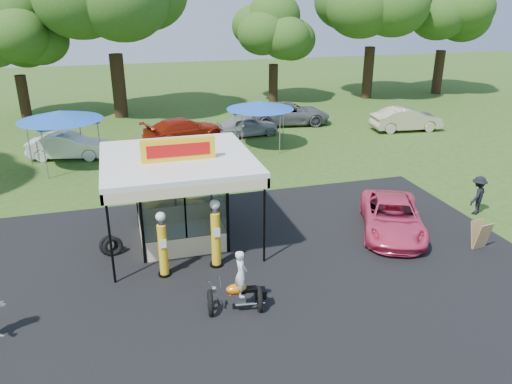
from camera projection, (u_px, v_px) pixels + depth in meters
ground at (270, 303)px, 15.34m from camera, size 120.00×120.00×0.00m
asphalt_apron at (252, 270)px, 17.12m from camera, size 20.00×14.00×0.04m
gas_station_kiosk at (179, 197)px, 18.64m from camera, size 5.40×5.40×4.18m
gas_pump_left at (163, 246)px, 16.39m from camera, size 0.44×0.44×2.35m
gas_pump_right at (216, 235)px, 16.96m from camera, size 0.47×0.47×2.51m
motorcycle at (239, 287)px, 14.67m from camera, size 1.80×1.02×2.07m
spare_tires at (111, 246)px, 18.03m from camera, size 0.92×0.65×0.75m
a_frame_sign at (480, 235)px, 18.43m from camera, size 0.63×0.61×1.07m
kiosk_car at (174, 207)px, 21.09m from camera, size 2.82×1.13×0.96m
pink_sedan at (392, 217)px, 19.63m from camera, size 4.02×5.35×1.35m
spectator_east_a at (478, 195)px, 21.29m from camera, size 1.26×1.10×1.69m
bg_car_a at (69, 146)px, 28.64m from camera, size 4.73×2.50×1.48m
bg_car_b at (184, 130)px, 31.85m from camera, size 5.72×3.85×1.54m
bg_car_c at (247, 126)px, 33.25m from camera, size 4.23×2.04×1.39m
bg_car_d at (290, 113)px, 36.23m from camera, size 6.02×3.43×1.58m
bg_car_e at (406, 119)px, 34.54m from camera, size 4.99×2.16×1.60m
tent_west at (60, 116)px, 26.55m from camera, size 4.45×4.45×3.11m
tent_east at (260, 105)px, 30.13m from camera, size 4.10×4.10×2.87m
oak_far_b at (14, 39)px, 35.64m from camera, size 7.74×7.74×9.23m
oak_far_d at (274, 34)px, 42.31m from camera, size 7.52×7.52×8.95m
oak_far_e at (374, 4)px, 42.89m from camera, size 10.59×10.59×12.61m
oak_far_f at (446, 16)px, 45.38m from camera, size 9.03×9.03×10.88m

